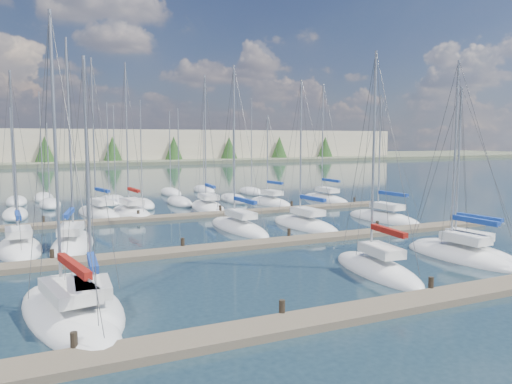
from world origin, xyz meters
name	(u,v)px	position (x,y,z in m)	size (l,w,h in m)	color
ground	(124,189)	(0.00, 60.00, 0.00)	(400.00, 400.00, 0.00)	#203440
dock_near	(375,309)	(0.00, 2.01, 0.15)	(44.00, 1.93, 1.10)	#6B5E4C
dock_mid	(243,245)	(0.00, 16.01, 0.15)	(44.00, 1.93, 1.10)	#6B5E4C
dock_far	(184,216)	(0.00, 30.01, 0.15)	(44.00, 1.93, 1.10)	#6B5E4C
sailboat_m	(383,218)	(16.01, 21.04, 0.17)	(3.46, 8.79, 11.99)	white
sailboat_o	(131,213)	(-4.07, 34.00, 0.19)	(3.81, 8.51, 15.34)	white
sailboat_l	(305,225)	(7.83, 21.12, 0.18)	(3.39, 8.76, 12.99)	white
sailboat_d	(377,270)	(4.14, 7.05, 0.19)	(3.22, 7.98, 12.83)	white
sailboat_f	(463,252)	(11.89, 8.18, 0.18)	(3.19, 7.99, 11.35)	white
sailboat_q	(270,203)	(11.66, 35.21, 0.17)	(3.54, 7.50, 10.72)	white
sailboat_e	(460,256)	(10.86, 7.54, 0.18)	(3.03, 8.15, 12.83)	white
sailboat_c	(93,313)	(-10.94, 6.52, 0.18)	(2.88, 6.81, 11.45)	white
sailboat_r	(325,199)	(18.98, 35.28, 0.19)	(2.68, 8.97, 14.53)	white
sailboat_b	(67,315)	(-11.93, 6.69, 0.17)	(4.71, 10.12, 13.24)	white
sailboat_p	(208,207)	(4.05, 34.76, 0.18)	(3.70, 8.96, 14.67)	white
sailboat_k	(239,227)	(2.30, 22.28, 0.19)	(2.97, 9.36, 13.96)	white
sailboat_i	(72,244)	(-10.52, 21.08, 0.19)	(4.39, 9.51, 14.85)	white
sailboat_n	(99,213)	(-6.92, 35.15, 0.19)	(4.44, 9.20, 15.76)	white
sailboat_h	(19,249)	(-13.81, 21.26, 0.18)	(3.16, 7.48, 12.51)	white
distant_boats	(112,201)	(-4.34, 43.76, 0.29)	(36.93, 20.75, 13.30)	#9EA0A5
shoreline	(23,138)	(-13.29, 149.77, 7.44)	(400.00, 60.00, 38.00)	#666B51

